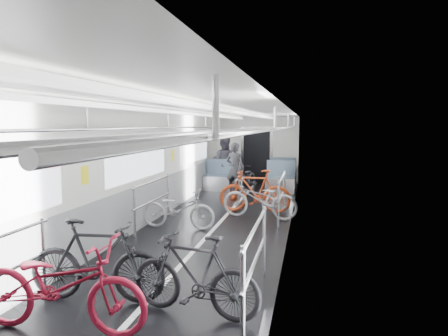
# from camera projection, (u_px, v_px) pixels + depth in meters

# --- Properties ---
(car_shell) EXTENTS (3.02, 14.01, 2.41)m
(car_shell) POSITION_uv_depth(u_px,v_px,m) (229.00, 166.00, 9.46)
(car_shell) COLOR black
(car_shell) RESTS_ON ground
(bike_left_near) EXTENTS (1.90, 0.71, 0.99)m
(bike_left_near) POSITION_uv_depth(u_px,v_px,m) (60.00, 285.00, 4.05)
(bike_left_near) COLOR maroon
(bike_left_near) RESTS_ON floor
(bike_left_mid) EXTENTS (1.71, 0.63, 1.01)m
(bike_left_mid) POSITION_uv_depth(u_px,v_px,m) (97.00, 261.00, 4.74)
(bike_left_mid) COLOR black
(bike_left_mid) RESTS_ON floor
(bike_left_far) EXTENTS (1.56, 0.57, 0.82)m
(bike_left_far) POSITION_uv_depth(u_px,v_px,m) (178.00, 209.00, 8.13)
(bike_left_far) COLOR #A09FA3
(bike_left_far) RESTS_ON floor
(bike_right_near) EXTENTS (1.60, 0.68, 0.93)m
(bike_right_near) POSITION_uv_depth(u_px,v_px,m) (195.00, 275.00, 4.40)
(bike_right_near) COLOR black
(bike_right_near) RESTS_ON floor
(bike_right_mid) EXTENTS (1.80, 0.87, 0.91)m
(bike_right_mid) POSITION_uv_depth(u_px,v_px,m) (259.00, 199.00, 8.99)
(bike_right_mid) COLOR #A4A5A9
(bike_right_mid) RESTS_ON floor
(bike_right_far) EXTENTS (1.75, 0.52, 1.04)m
(bike_right_far) POSITION_uv_depth(u_px,v_px,m) (255.00, 191.00, 9.60)
(bike_right_far) COLOR #B83B16
(bike_right_far) RESTS_ON floor
(bike_aisle) EXTENTS (0.99, 1.98, 0.99)m
(bike_aisle) POSITION_uv_depth(u_px,v_px,m) (245.00, 180.00, 11.75)
(bike_aisle) COLOR black
(bike_aisle) RESTS_ON floor
(person_standing) EXTENTS (0.67, 0.54, 1.60)m
(person_standing) POSITION_uv_depth(u_px,v_px,m) (235.00, 169.00, 11.88)
(person_standing) COLOR black
(person_standing) RESTS_ON floor
(person_seated) EXTENTS (0.90, 0.74, 1.73)m
(person_seated) POSITION_uv_depth(u_px,v_px,m) (224.00, 162.00, 13.29)
(person_seated) COLOR #2F2E36
(person_seated) RESTS_ON floor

